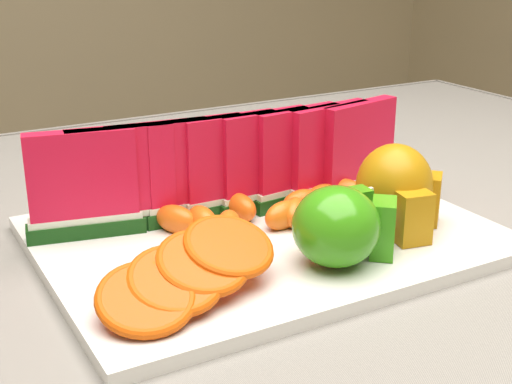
{
  "coord_description": "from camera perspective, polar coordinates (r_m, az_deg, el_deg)",
  "views": [
    {
      "loc": [
        -0.22,
        -0.52,
        1.03
      ],
      "look_at": [
        0.07,
        0.0,
        0.81
      ],
      "focal_mm": 50.0,
      "sensor_mm": 36.0,
      "label": 1
    }
  ],
  "objects": [
    {
      "name": "orange_fan_back",
      "position": [
        0.76,
        -2.02,
        1.93
      ],
      "size": [
        0.38,
        0.11,
        0.05
      ],
      "color": "red",
      "rests_on": "platter"
    },
    {
      "name": "tablecloth",
      "position": [
        0.64,
        -5.5,
        -9.03
      ],
      "size": [
        1.53,
        1.03,
        0.2
      ],
      "color": "gray",
      "rests_on": "table"
    },
    {
      "name": "apple_cluster",
      "position": [
        0.59,
        6.87,
        -2.69
      ],
      "size": [
        0.11,
        0.1,
        0.07
      ],
      "color": "#1E850D",
      "rests_on": "platter"
    },
    {
      "name": "pear_cluster",
      "position": [
        0.66,
        11.25,
        0.28
      ],
      "size": [
        0.09,
        0.09,
        0.08
      ],
      "color": "#A18B18",
      "rests_on": "platter"
    },
    {
      "name": "platter",
      "position": [
        0.66,
        0.75,
        -3.58
      ],
      "size": [
        0.4,
        0.3,
        0.01
      ],
      "color": "silver",
      "rests_on": "tablecloth"
    },
    {
      "name": "watermelon_row",
      "position": [
        0.68,
        -1.99,
        1.94
      ],
      "size": [
        0.39,
        0.07,
        0.1
      ],
      "color": "#083C12",
      "rests_on": "platter"
    },
    {
      "name": "orange_fan_front",
      "position": [
        0.53,
        -5.36,
        -6.3
      ],
      "size": [
        0.16,
        0.11,
        0.05
      ],
      "color": "red",
      "rests_on": "platter"
    },
    {
      "name": "tangerine_segments",
      "position": [
        0.67,
        0.93,
        -1.44
      ],
      "size": [
        0.22,
        0.09,
        0.03
      ],
      "color": "#D05000",
      "rests_on": "platter"
    },
    {
      "name": "table",
      "position": [
        0.68,
        -5.32,
        -13.68
      ],
      "size": [
        1.4,
        0.9,
        0.75
      ],
      "color": "#4A3218",
      "rests_on": "ground"
    },
    {
      "name": "side_plate",
      "position": [
        0.83,
        -4.68,
        1.39
      ],
      "size": [
        0.18,
        0.18,
        0.01
      ],
      "color": "silver",
      "rests_on": "tablecloth"
    }
  ]
}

